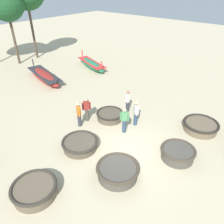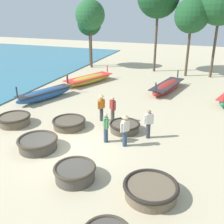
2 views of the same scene
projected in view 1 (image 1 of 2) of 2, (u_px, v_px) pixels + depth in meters
name	position (u px, v px, depth m)	size (l,w,h in m)	color
ground_plane	(127.00, 155.00, 11.04)	(80.00, 80.00, 0.00)	#C6B793
coracle_far_right	(118.00, 171.00, 9.69)	(1.94, 1.94, 0.59)	#4C473F
coracle_center	(80.00, 144.00, 11.33)	(1.90, 1.90, 0.50)	brown
coracle_front_right	(201.00, 126.00, 12.68)	(2.02, 2.02, 0.54)	brown
coracle_weathered	(34.00, 190.00, 8.83)	(1.88, 1.88, 0.57)	brown
coracle_beside_post	(178.00, 153.00, 10.67)	(1.69, 1.69, 0.60)	#4C473F
coracle_front_left	(110.00, 115.00, 13.70)	(1.71, 1.71, 0.50)	brown
long_boat_blue_hull	(44.00, 76.00, 18.87)	(2.27, 5.33, 1.26)	maroon
long_boat_white_hull	(92.00, 64.00, 21.44)	(2.37, 4.62, 1.26)	#237551
fisherman_standing_left	(124.00, 120.00, 12.23)	(0.37, 0.45, 1.57)	#2D425B
fisherman_standing_right	(128.00, 101.00, 14.12)	(0.47, 0.36, 1.57)	#383842
fisherman_crouching	(136.00, 111.00, 12.80)	(0.38, 0.44, 1.67)	#2D425B
fisherman_by_coracle	(87.00, 109.00, 13.24)	(0.43, 0.38, 1.57)	#4C473D
fisherman_hauling	(79.00, 112.00, 12.70)	(0.36, 0.47, 1.67)	#383842
tree_rightmost	(6.00, 4.00, 19.84)	(3.18, 3.18, 7.24)	#4C3D2D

